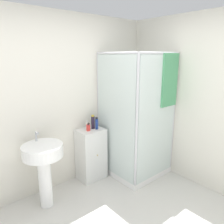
# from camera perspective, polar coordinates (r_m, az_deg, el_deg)

# --- Properties ---
(wall_back) EXTENTS (6.40, 0.06, 2.50)m
(wall_back) POSITION_cam_1_polar(r_m,az_deg,el_deg) (3.16, -15.79, 1.87)
(wall_back) COLOR silver
(wall_back) RESTS_ON ground_plane
(shower_enclosure) EXTENTS (0.89, 0.92, 1.97)m
(shower_enclosure) POSITION_cam_1_polar(r_m,az_deg,el_deg) (3.60, 6.47, -7.85)
(shower_enclosure) COLOR white
(shower_enclosure) RESTS_ON ground_plane
(vanity_cabinet) EXTENTS (0.41, 0.34, 0.81)m
(vanity_cabinet) POSITION_cam_1_polar(r_m,az_deg,el_deg) (3.52, -5.49, -10.87)
(vanity_cabinet) COLOR silver
(vanity_cabinet) RESTS_ON ground_plane
(sink) EXTENTS (0.50, 0.50, 0.98)m
(sink) POSITION_cam_1_polar(r_m,az_deg,el_deg) (2.92, -17.45, -12.19)
(sink) COLOR white
(sink) RESTS_ON ground_plane
(soap_dispenser) EXTENTS (0.06, 0.06, 0.12)m
(soap_dispenser) POSITION_cam_1_polar(r_m,az_deg,el_deg) (3.30, -6.22, -4.07)
(soap_dispenser) COLOR red
(soap_dispenser) RESTS_ON vanity_cabinet
(shampoo_bottle_tall_black) EXTENTS (0.05, 0.05, 0.22)m
(shampoo_bottle_tall_black) POSITION_cam_1_polar(r_m,az_deg,el_deg) (3.38, -5.00, -2.62)
(shampoo_bottle_tall_black) COLOR #281E33
(shampoo_bottle_tall_black) RESTS_ON vanity_cabinet
(shampoo_bottle_blue) EXTENTS (0.04, 0.04, 0.19)m
(shampoo_bottle_blue) POSITION_cam_1_polar(r_m,az_deg,el_deg) (3.35, -4.03, -3.01)
(shampoo_bottle_blue) COLOR navy
(shampoo_bottle_blue) RESTS_ON vanity_cabinet
(lotion_bottle_white) EXTENTS (0.05, 0.05, 0.14)m
(lotion_bottle_white) POSITION_cam_1_polar(r_m,az_deg,el_deg) (3.37, -6.49, -3.54)
(lotion_bottle_white) COLOR white
(lotion_bottle_white) RESTS_ON vanity_cabinet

